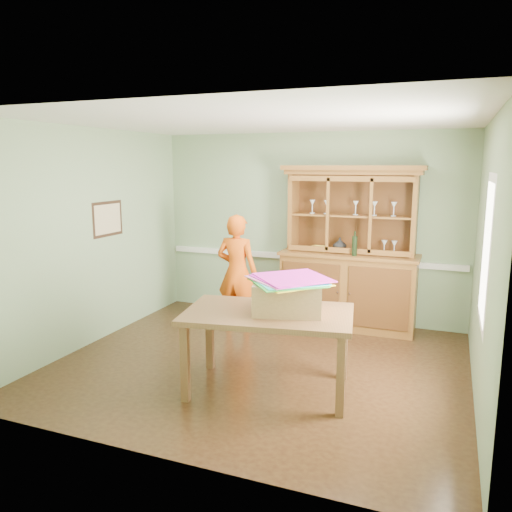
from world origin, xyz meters
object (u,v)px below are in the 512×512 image
at_px(cardboard_box, 288,297).
at_px(dining_table, 268,321).
at_px(china_hutch, 349,272).
at_px(person, 237,272).

bearing_deg(cardboard_box, dining_table, -160.67).
relative_size(china_hutch, dining_table, 1.25).
height_order(cardboard_box, person, person).
xyz_separation_m(dining_table, person, (-1.06, 1.66, 0.07)).
relative_size(dining_table, cardboard_box, 2.73).
relative_size(dining_table, person, 1.12).
bearing_deg(dining_table, person, 112.98).
relative_size(cardboard_box, person, 0.41).
bearing_deg(dining_table, china_hutch, 71.89).
xyz_separation_m(china_hutch, cardboard_box, (-0.17, -2.25, 0.19)).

